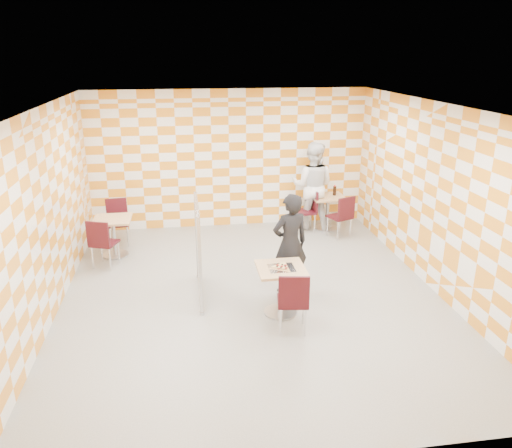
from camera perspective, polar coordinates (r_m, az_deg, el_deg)
The scene contains 15 objects.
room_shell at distance 8.11m, azimuth -1.06°, elevation 3.09°, with size 7.00×7.00×7.00m.
main_table at distance 7.44m, azimuth 2.86°, elevation -6.68°, with size 0.70×0.70×0.75m.
second_table at distance 11.05m, azimuth 8.18°, elevation 1.97°, with size 0.70×0.70×0.75m.
empty_table at distance 9.87m, azimuth -16.00°, elevation -0.72°, with size 0.70×0.70×0.75m.
chair_main_front at distance 6.92m, azimuth 4.27°, elevation -8.50°, with size 0.48×0.49×0.92m.
chair_second_front at distance 10.50m, azimuth 9.87°, elevation 1.16°, with size 0.55×0.56×0.92m.
chair_second_side at distance 10.83m, azimuth 6.17°, elevation 1.90°, with size 0.43×0.42×0.92m.
chair_empty_near at distance 9.34m, azimuth -17.25°, elevation -1.78°, with size 0.54×0.55×0.92m.
chair_empty_far at distance 10.49m, azimuth -15.56°, elevation 0.69°, with size 0.47×0.48×0.92m.
partition at distance 7.90m, azimuth -6.60°, elevation -2.94°, with size 0.08×1.38×1.55m.
man_dark at distance 7.99m, azimuth 3.91°, elevation -2.28°, with size 0.61×0.40×1.66m, color black.
man_white at distance 10.97m, azimuth 6.48°, elevation 4.36°, with size 0.93×0.73×1.92m, color white.
pizza_on_foil at distance 7.31m, azimuth 2.92°, elevation -4.92°, with size 0.40×0.40×0.04m.
sport_bottle at distance 11.00m, azimuth 7.61°, elevation 3.70°, with size 0.06×0.06×0.20m.
soda_bottle at distance 11.05m, azimuth 8.97°, elevation 3.79°, with size 0.07×0.07×0.23m.
Camera 1 is at (-1.00, -7.18, 3.77)m, focal length 35.00 mm.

